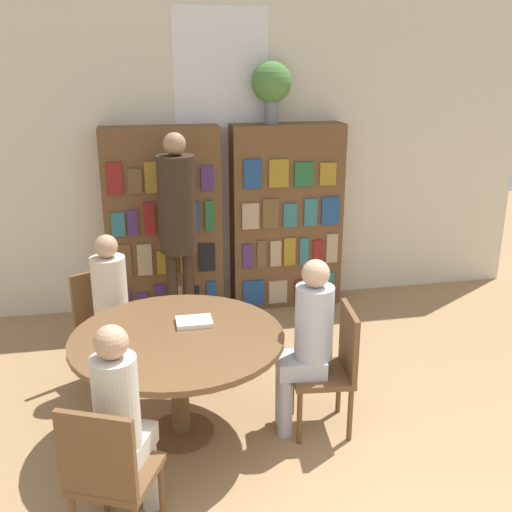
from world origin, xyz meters
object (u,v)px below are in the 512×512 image
object	(u,v)px
reading_table	(178,349)
chair_far_side	(333,364)
librarian_standing	(178,212)
flower_vase	(271,84)
chair_near_camera	(109,471)
bookshelf_right	(286,217)
chair_left_side	(104,321)
seated_reader_right	(307,337)
bookshelf_left	(164,223)
seated_reader_left	(114,304)
seated_reader_back	(122,418)

from	to	relation	value
reading_table	chair_far_side	size ratio (longest dim) A/B	1.58
reading_table	librarian_standing	world-z (taller)	librarian_standing
librarian_standing	flower_vase	bearing A→B (deg)	27.87
chair_near_camera	bookshelf_right	bearing A→B (deg)	85.46
chair_left_side	librarian_standing	bearing A→B (deg)	-161.75
chair_left_side	seated_reader_right	size ratio (longest dim) A/B	0.71
bookshelf_left	chair_near_camera	world-z (taller)	bookshelf_left
reading_table	seated_reader_right	world-z (taller)	seated_reader_right
chair_far_side	librarian_standing	size ratio (longest dim) A/B	0.48
bookshelf_left	seated_reader_right	distance (m)	2.37
bookshelf_right	librarian_standing	distance (m)	1.25
seated_reader_left	flower_vase	bearing A→B (deg)	-167.31
chair_left_side	chair_far_side	distance (m)	1.84
reading_table	seated_reader_back	distance (m)	0.85
seated_reader_back	seated_reader_left	bearing A→B (deg)	117.08
seated_reader_back	librarian_standing	bearing A→B (deg)	102.67
seated_reader_right	librarian_standing	size ratio (longest dim) A/B	0.67
bookshelf_right	seated_reader_left	size ratio (longest dim) A/B	1.51
chair_left_side	librarian_standing	size ratio (longest dim) A/B	0.48
seated_reader_right	librarian_standing	bearing A→B (deg)	28.53
bookshelf_right	reading_table	xyz separation A→B (m)	(-1.27, -2.13, -0.27)
chair_near_camera	seated_reader_left	bearing A→B (deg)	114.20
chair_near_camera	chair_left_side	world-z (taller)	same
chair_left_side	seated_reader_left	distance (m)	0.27
bookshelf_right	seated_reader_back	size ratio (longest dim) A/B	1.51
bookshelf_left	seated_reader_left	xyz separation A→B (m)	(-0.46, -1.39, -0.23)
chair_left_side	bookshelf_right	bearing A→B (deg)	-175.00
chair_near_camera	seated_reader_left	size ratio (longest dim) A/B	0.72
seated_reader_right	seated_reader_back	xyz separation A→B (m)	(-1.20, -0.68, -0.02)
chair_left_side	chair_far_side	xyz separation A→B (m)	(1.54, -1.01, 0.00)
bookshelf_right	seated_reader_back	xyz separation A→B (m)	(-1.61, -2.90, -0.24)
chair_near_camera	seated_reader_left	world-z (taller)	seated_reader_left
bookshelf_right	seated_reader_left	world-z (taller)	bookshelf_right
chair_near_camera	seated_reader_right	world-z (taller)	seated_reader_right
bookshelf_left	seated_reader_left	distance (m)	1.48
chair_left_side	seated_reader_back	distance (m)	1.69
bookshelf_left	chair_left_side	size ratio (longest dim) A/B	2.09
bookshelf_left	seated_reader_back	world-z (taller)	bookshelf_left
flower_vase	seated_reader_back	distance (m)	3.59
chair_left_side	seated_reader_back	world-z (taller)	seated_reader_back
bookshelf_right	seated_reader_right	distance (m)	2.27
chair_far_side	chair_near_camera	bearing A→B (deg)	126.00
bookshelf_left	chair_left_side	distance (m)	1.41
chair_near_camera	seated_reader_back	distance (m)	0.27
bookshelf_right	librarian_standing	xyz separation A→B (m)	(-1.12, -0.50, 0.23)
flower_vase	seated_reader_right	size ratio (longest dim) A/B	0.46
bookshelf_right	seated_reader_back	world-z (taller)	bookshelf_right
bookshelf_left	seated_reader_right	world-z (taller)	bookshelf_left
seated_reader_left	librarian_standing	world-z (taller)	librarian_standing
seated_reader_right	reading_table	bearing A→B (deg)	90.00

